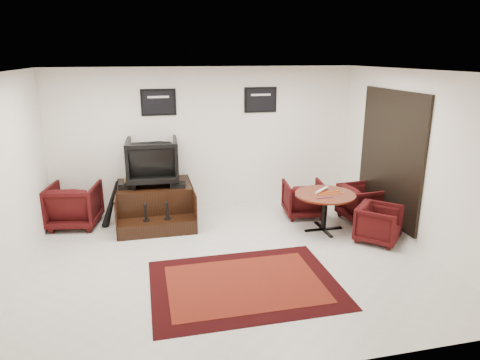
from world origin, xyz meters
name	(u,v)px	position (x,y,z in m)	size (l,w,h in m)	color
ground	(233,259)	(0.00, 0.00, 0.00)	(6.00, 6.00, 0.00)	beige
room_shell	(258,142)	(0.41, 0.12, 1.79)	(6.02, 5.02, 2.81)	white
area_rug	(245,284)	(0.00, -0.76, 0.01)	(2.53, 1.90, 0.01)	black
shine_podium	(155,205)	(-1.08, 1.87, 0.32)	(1.37, 1.41, 0.70)	black
shine_chair	(153,159)	(-1.08, 2.02, 1.17)	(0.92, 0.86, 0.94)	black
shoes_pair	(125,185)	(-1.60, 1.82, 0.75)	(0.22, 0.28, 0.10)	black
polish_kit	(178,185)	(-0.67, 1.65, 0.75)	(0.27, 0.18, 0.09)	black
umbrella_black	(110,204)	(-1.87, 1.77, 0.44)	(0.33, 0.12, 0.89)	black
umbrella_hooked	(112,203)	(-1.86, 1.79, 0.44)	(0.33, 0.12, 0.88)	black
armchair_side	(74,203)	(-2.52, 1.98, 0.43)	(0.84, 0.79, 0.87)	black
meeting_table	(325,198)	(1.81, 0.75, 0.60)	(1.05, 1.05, 0.69)	#3F1109
table_chair_back	(304,197)	(1.73, 1.53, 0.38)	(0.73, 0.68, 0.75)	black
table_chair_window	(362,201)	(2.72, 1.06, 0.37)	(0.73, 0.68, 0.75)	black
table_chair_corner	(379,222)	(2.51, 0.11, 0.34)	(0.67, 0.62, 0.69)	black
paper_roll	(322,190)	(1.81, 0.89, 0.71)	(0.05, 0.05, 0.42)	white
table_clutter	(328,194)	(1.85, 0.71, 0.69)	(0.57, 0.33, 0.01)	orange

